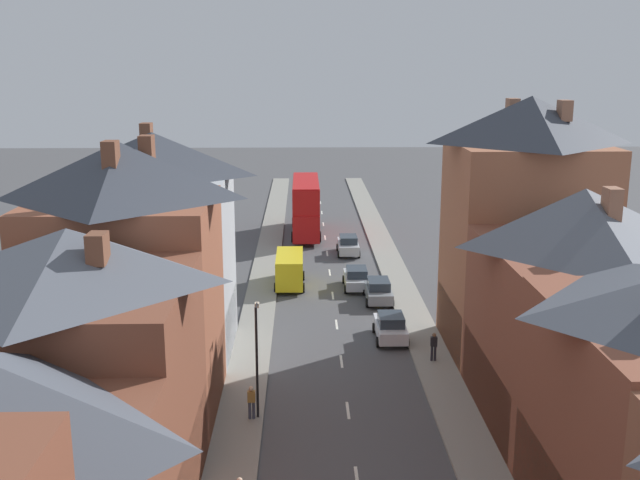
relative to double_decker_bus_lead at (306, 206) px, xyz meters
name	(u,v)px	position (x,y,z in m)	size (l,w,h in m)	color
pavement_left	(263,287)	(-3.29, -17.23, -2.75)	(2.20, 104.00, 0.14)	gray
pavement_right	(400,286)	(6.91, -17.23, -2.75)	(2.20, 104.00, 0.14)	gray
centre_line_dashes	(333,296)	(1.81, -19.23, -2.81)	(0.14, 97.80, 0.01)	silver
terrace_row_left	(65,379)	(-8.38, -46.46, 3.03)	(8.00, 41.65, 13.02)	brown
double_decker_bus_lead	(306,206)	(0.00, 0.00, 0.00)	(2.74, 10.80, 5.30)	red
car_near_blue	(348,245)	(3.61, -7.57, -1.97)	(1.90, 4.04, 1.68)	#B7BABF
car_near_silver	(356,278)	(3.61, -17.53, -2.01)	(1.90, 3.97, 1.60)	#B7BABF
car_parked_left_a	(378,290)	(4.91, -20.59, -2.00)	(1.90, 4.24, 1.61)	gray
car_parked_right_a	(391,327)	(4.91, -27.99, -1.99)	(1.90, 3.83, 1.64)	silver
delivery_van	(290,269)	(-1.29, -16.82, -1.48)	(2.20, 5.20, 2.41)	yellow
pedestrian_mid_left	(251,401)	(-2.72, -38.23, -1.78)	(0.36, 0.22, 1.61)	#3D4256
pedestrian_mid_right	(434,345)	(6.88, -31.56, -1.78)	(0.36, 0.22, 1.61)	#23232D
street_lamp	(257,353)	(-2.44, -37.91, 0.43)	(0.20, 1.12, 5.50)	black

